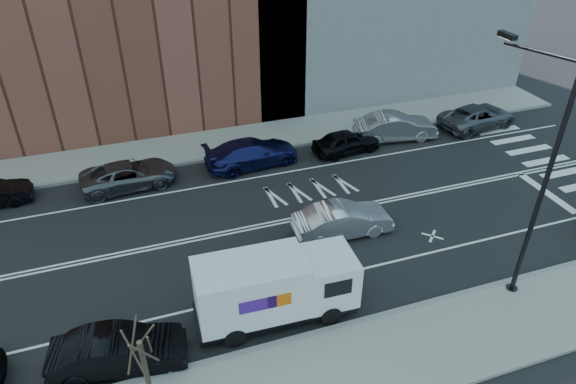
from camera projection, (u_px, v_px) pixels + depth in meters
ground at (285, 221)px, 24.35m from camera, size 120.00×120.00×0.00m
sidewalk_near at (368, 364)px, 17.31m from camera, size 44.00×3.60×0.15m
sidewalk_far at (239, 140)px, 31.31m from camera, size 44.00×3.60×0.15m
curb_near at (346, 326)px, 18.73m from camera, size 44.00×0.25×0.17m
curb_far at (246, 153)px, 29.88m from camera, size 44.00×0.25×0.17m
crosswalk at (555, 167)px, 28.72m from camera, size 3.00×14.00×0.01m
road_markings at (285, 221)px, 24.35m from camera, size 40.00×8.60×0.01m
streetlight at (535, 175)px, 18.02m from camera, size 0.44×4.02×9.34m
fedex_van at (275, 287)px, 18.50m from camera, size 6.03×2.31×2.72m
far_parked_c at (129, 175)px, 26.63m from camera, size 5.02×2.59×1.35m
far_parked_d at (252, 153)px, 28.48m from camera, size 5.45×2.66×1.53m
far_parked_e at (346, 142)px, 29.80m from camera, size 4.16×2.02×1.37m
far_parked_f at (396, 127)px, 31.17m from camera, size 5.14×2.39×1.63m
far_parked_g at (478, 117)px, 32.67m from camera, size 5.43×3.04×1.44m
driving_sedan at (343, 220)px, 23.15m from camera, size 4.56×1.72×1.49m
near_parked_rear_a at (118, 351)px, 16.96m from camera, size 4.59×2.11×1.46m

